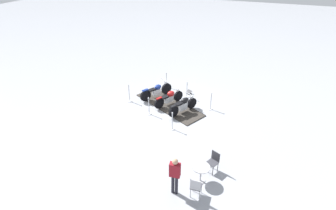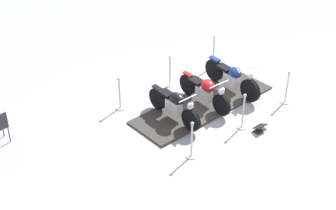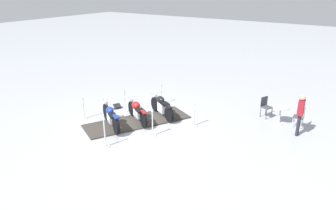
{
  "view_description": "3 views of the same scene",
  "coord_description": "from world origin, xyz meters",
  "px_view_note": "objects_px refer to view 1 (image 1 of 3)",
  "views": [
    {
      "loc": [
        4.84,
        -12.68,
        8.02
      ],
      "look_at": [
        0.38,
        -1.15,
        0.72
      ],
      "focal_mm": 28.01,
      "sensor_mm": 36.0,
      "label": 1
    },
    {
      "loc": [
        11.74,
        3.38,
        7.87
      ],
      "look_at": [
        1.38,
        -0.6,
        0.69
      ],
      "focal_mm": 52.12,
      "sensor_mm": 36.0,
      "label": 2
    },
    {
      "loc": [
        -9.92,
        -8.29,
        5.74
      ],
      "look_at": [
        0.54,
        -1.24,
        0.89
      ],
      "focal_mm": 34.32,
      "sensor_mm": 36.0,
      "label": 3
    }
  ],
  "objects_px": {
    "stanchion_left_mid": "(149,108)",
    "stanchion_right_rear": "(166,82)",
    "motorcycle_black": "(183,105)",
    "cafe_chair_near_table": "(196,186)",
    "stanchion_right_mid": "(187,92)",
    "motorcycle_navy": "(157,91)",
    "stanchion_right_front": "(211,103)",
    "stanchion_left_rear": "(129,96)",
    "bystander_person": "(175,173)",
    "motorcycle_maroon": "(170,97)",
    "info_placard": "(189,93)",
    "cafe_chair_across_table": "(214,161)",
    "stanchion_left_front": "(172,124)",
    "cafe_table": "(201,170)"
  },
  "relations": [
    {
      "from": "cafe_chair_across_table",
      "to": "stanchion_right_front",
      "type": "bearing_deg",
      "value": -141.18
    },
    {
      "from": "motorcycle_maroon",
      "to": "bystander_person",
      "type": "distance_m",
      "value": 6.67
    },
    {
      "from": "stanchion_right_mid",
      "to": "stanchion_left_rear",
      "type": "bearing_deg",
      "value": -150.39
    },
    {
      "from": "stanchion_left_mid",
      "to": "stanchion_right_rear",
      "type": "relative_size",
      "value": 1.02
    },
    {
      "from": "stanchion_left_mid",
      "to": "stanchion_right_rear",
      "type": "bearing_deg",
      "value": 95.5
    },
    {
      "from": "stanchion_left_rear",
      "to": "info_placard",
      "type": "bearing_deg",
      "value": 36.11
    },
    {
      "from": "stanchion_left_rear",
      "to": "bystander_person",
      "type": "height_order",
      "value": "bystander_person"
    },
    {
      "from": "stanchion_right_rear",
      "to": "cafe_chair_across_table",
      "type": "bearing_deg",
      "value": -54.74
    },
    {
      "from": "stanchion_left_rear",
      "to": "cafe_chair_across_table",
      "type": "height_order",
      "value": "stanchion_left_rear"
    },
    {
      "from": "motorcycle_navy",
      "to": "stanchion_right_rear",
      "type": "height_order",
      "value": "motorcycle_navy"
    },
    {
      "from": "stanchion_right_mid",
      "to": "cafe_table",
      "type": "bearing_deg",
      "value": -67.94
    },
    {
      "from": "motorcycle_maroon",
      "to": "cafe_chair_across_table",
      "type": "bearing_deg",
      "value": -110.68
    },
    {
      "from": "motorcycle_navy",
      "to": "cafe_chair_across_table",
      "type": "xyz_separation_m",
      "value": [
        4.72,
        -4.99,
        0.04
      ]
    },
    {
      "from": "motorcycle_maroon",
      "to": "stanchion_right_front",
      "type": "relative_size",
      "value": 1.75
    },
    {
      "from": "stanchion_left_front",
      "to": "info_placard",
      "type": "relative_size",
      "value": 2.37
    },
    {
      "from": "stanchion_left_rear",
      "to": "cafe_chair_near_table",
      "type": "distance_m",
      "value": 8.03
    },
    {
      "from": "cafe_table",
      "to": "motorcycle_navy",
      "type": "bearing_deg",
      "value": 127.32
    },
    {
      "from": "stanchion_right_rear",
      "to": "stanchion_right_mid",
      "type": "bearing_deg",
      "value": -27.45
    },
    {
      "from": "motorcycle_navy",
      "to": "stanchion_left_front",
      "type": "bearing_deg",
      "value": -111.72
    },
    {
      "from": "stanchion_right_rear",
      "to": "cafe_chair_near_table",
      "type": "relative_size",
      "value": 1.12
    },
    {
      "from": "motorcycle_maroon",
      "to": "cafe_chair_near_table",
      "type": "xyz_separation_m",
      "value": [
        3.34,
        -6.03,
        0.02
      ]
    },
    {
      "from": "stanchion_right_rear",
      "to": "cafe_table",
      "type": "distance_m",
      "value": 8.6
    },
    {
      "from": "bystander_person",
      "to": "stanchion_left_front",
      "type": "bearing_deg",
      "value": 16.11
    },
    {
      "from": "stanchion_left_rear",
      "to": "stanchion_right_mid",
      "type": "relative_size",
      "value": 1.06
    },
    {
      "from": "stanchion_right_rear",
      "to": "stanchion_right_mid",
      "type": "xyz_separation_m",
      "value": [
        1.73,
        -0.9,
        0.0
      ]
    },
    {
      "from": "motorcycle_navy",
      "to": "stanchion_left_rear",
      "type": "relative_size",
      "value": 1.78
    },
    {
      "from": "motorcycle_navy",
      "to": "bystander_person",
      "type": "xyz_separation_m",
      "value": [
        3.62,
        -6.68,
        0.51
      ]
    },
    {
      "from": "motorcycle_black",
      "to": "cafe_chair_near_table",
      "type": "distance_m",
      "value": 5.93
    },
    {
      "from": "bystander_person",
      "to": "stanchion_left_mid",
      "type": "bearing_deg",
      "value": 28.9
    },
    {
      "from": "motorcycle_black",
      "to": "cafe_chair_near_table",
      "type": "relative_size",
      "value": 2.0
    },
    {
      "from": "stanchion_right_mid",
      "to": "motorcycle_navy",
      "type": "bearing_deg",
      "value": -156.31
    },
    {
      "from": "stanchion_left_mid",
      "to": "motorcycle_maroon",
      "type": "bearing_deg",
      "value": 62.48
    },
    {
      "from": "stanchion_left_rear",
      "to": "stanchion_right_mid",
      "type": "distance_m",
      "value": 3.59
    },
    {
      "from": "stanchion_right_rear",
      "to": "info_placard",
      "type": "relative_size",
      "value": 2.41
    },
    {
      "from": "cafe_chair_near_table",
      "to": "cafe_chair_across_table",
      "type": "distance_m",
      "value": 1.6
    },
    {
      "from": "cafe_chair_near_table",
      "to": "stanchion_right_mid",
      "type": "bearing_deg",
      "value": 17.86
    },
    {
      "from": "info_placard",
      "to": "cafe_chair_near_table",
      "type": "xyz_separation_m",
      "value": [
        2.67,
        -7.83,
        0.46
      ]
    },
    {
      "from": "stanchion_right_rear",
      "to": "stanchion_left_front",
      "type": "xyz_separation_m",
      "value": [
        2.07,
        -4.47,
        -0.02
      ]
    },
    {
      "from": "stanchion_left_rear",
      "to": "stanchion_right_front",
      "type": "relative_size",
      "value": 1.07
    },
    {
      "from": "motorcycle_black",
      "to": "stanchion_left_mid",
      "type": "bearing_deg",
      "value": 143.2
    },
    {
      "from": "motorcycle_black",
      "to": "bystander_person",
      "type": "bearing_deg",
      "value": -136.53
    },
    {
      "from": "stanchion_left_mid",
      "to": "stanchion_right_front",
      "type": "distance_m",
      "value": 3.59
    },
    {
      "from": "cafe_chair_near_table",
      "to": "stanchion_right_front",
      "type": "bearing_deg",
      "value": 6.15
    },
    {
      "from": "stanchion_right_front",
      "to": "stanchion_left_front",
      "type": "bearing_deg",
      "value": -117.45
    },
    {
      "from": "stanchion_right_mid",
      "to": "stanchion_left_front",
      "type": "relative_size",
      "value": 1.04
    },
    {
      "from": "motorcycle_navy",
      "to": "stanchion_right_front",
      "type": "relative_size",
      "value": 1.9
    },
    {
      "from": "cafe_chair_across_table",
      "to": "bystander_person",
      "type": "relative_size",
      "value": 0.55
    },
    {
      "from": "motorcycle_maroon",
      "to": "stanchion_left_rear",
      "type": "xyz_separation_m",
      "value": [
        -2.45,
        -0.47,
        -0.14
      ]
    },
    {
      "from": "cafe_chair_near_table",
      "to": "bystander_person",
      "type": "distance_m",
      "value": 0.93
    },
    {
      "from": "motorcycle_navy",
      "to": "stanchion_right_mid",
      "type": "bearing_deg",
      "value": -34.64
    }
  ]
}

